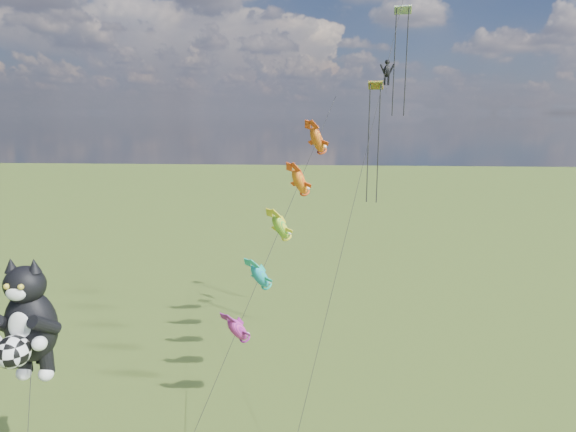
{
  "coord_description": "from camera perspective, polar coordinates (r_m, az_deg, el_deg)",
  "views": [
    {
      "loc": [
        13.16,
        -18.35,
        17.79
      ],
      "look_at": [
        11.16,
        11.75,
        11.33
      ],
      "focal_mm": 30.0,
      "sensor_mm": 36.0,
      "label": 1
    }
  ],
  "objects": [
    {
      "name": "cat_kite_rig",
      "position": [
        24.25,
        -28.5,
        -10.89
      ],
      "size": [
        2.58,
        4.2,
        11.74
      ],
      "rotation": [
        0.0,
        0.0,
        0.14
      ],
      "color": "brown",
      "rests_on": "ground"
    },
    {
      "name": "fish_windsock_rig",
      "position": [
        30.56,
        -0.92,
        -1.42
      ],
      "size": [
        8.21,
        13.81,
        19.0
      ],
      "rotation": [
        0.0,
        0.0,
        -0.21
      ],
      "color": "brown",
      "rests_on": "ground"
    },
    {
      "name": "parafoil_rig",
      "position": [
        34.05,
        11.46,
        15.34
      ],
      "size": [
        7.84,
        16.23,
        25.48
      ],
      "rotation": [
        0.0,
        0.0,
        -0.34
      ],
      "color": "brown",
      "rests_on": "ground"
    }
  ]
}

